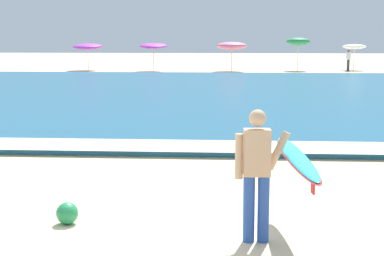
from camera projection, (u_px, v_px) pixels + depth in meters
ground_plane at (113, 221)px, 8.75m from camera, size 160.00×160.00×0.00m
sea at (195, 93)px, 27.17m from camera, size 120.00×28.00×0.14m
surf_foam at (158, 145)px, 13.95m from camera, size 120.00×1.51×0.01m
surfer_with_board at (276, 164)px, 7.74m from camera, size 1.01×2.95×1.73m
beach_umbrella_0 at (88, 47)px, 45.66m from camera, size 2.22×2.24×2.06m
beach_umbrella_1 at (154, 46)px, 44.62m from camera, size 2.02×2.04×2.11m
beach_umbrella_2 at (232, 46)px, 44.47m from camera, size 2.21×2.22×2.15m
beach_umbrella_3 at (298, 42)px, 45.11m from camera, size 1.75×1.79×2.50m
beach_umbrella_4 at (354, 47)px, 45.78m from camera, size 1.77×1.78×1.96m
beachgoer_near_row_left at (348, 60)px, 44.49m from camera, size 0.32×0.20×1.58m
beach_ball at (67, 213)px, 8.60m from camera, size 0.32×0.32×0.32m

